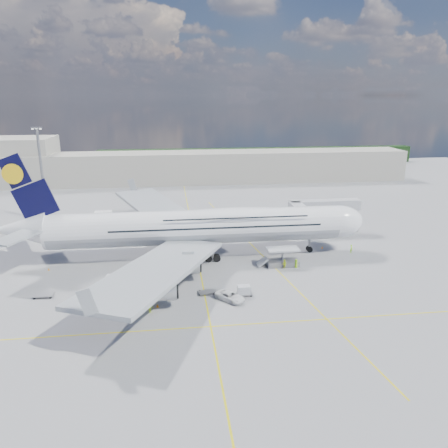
{
  "coord_description": "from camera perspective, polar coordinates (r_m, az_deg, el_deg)",
  "views": [
    {
      "loc": [
        -5.37,
        -78.59,
        33.54
      ],
      "look_at": [
        5.57,
        8.0,
        7.77
      ],
      "focal_mm": 35.0,
      "sensor_mm": 36.0,
      "label": 1
    }
  ],
  "objects": [
    {
      "name": "light_mast",
      "position": [
        129.95,
        -22.69,
        6.18
      ],
      "size": [
        3.0,
        0.7,
        25.5
      ],
      "color": "gray",
      "rests_on": "ground"
    },
    {
      "name": "crew_loader",
      "position": [
        88.75,
        7.89,
        -5.25
      ],
      "size": [
        1.09,
        1.17,
        1.93
      ],
      "primitive_type": "imported",
      "rotation": [
        0.0,
        0.0,
        -1.07
      ],
      "color": "#CEE918",
      "rests_on": "ground"
    },
    {
      "name": "taxi_line_main",
      "position": [
        85.61,
        -3.05,
        -6.63
      ],
      "size": [
        0.25,
        220.0,
        0.01
      ],
      "primitive_type": "cube",
      "color": "#DACB0B",
      "rests_on": "ground"
    },
    {
      "name": "dolly_row_c",
      "position": [
        74.08,
        -12.16,
        -10.57
      ],
      "size": [
        3.32,
        2.2,
        0.45
      ],
      "rotation": [
        0.0,
        0.0,
        -0.2
      ],
      "color": "gray",
      "rests_on": "ground"
    },
    {
      "name": "cone_wing_right_inner",
      "position": [
        78.31,
        -12.63,
        -9.11
      ],
      "size": [
        0.45,
        0.45,
        0.57
      ],
      "color": "orange",
      "rests_on": "ground"
    },
    {
      "name": "taxi_line_diag",
      "position": [
        96.68,
        4.83,
        -3.91
      ],
      "size": [
        14.16,
        99.06,
        0.01
      ],
      "primitive_type": "cube",
      "rotation": [
        0.0,
        0.0,
        0.14
      ],
      "color": "#DACB0B",
      "rests_on": "ground"
    },
    {
      "name": "cargo_loader",
      "position": [
        90.41,
        7.52,
        -4.62
      ],
      "size": [
        8.53,
        3.2,
        3.67
      ],
      "color": "silver",
      "rests_on": "ground"
    },
    {
      "name": "service_van",
      "position": [
        75.06,
        0.79,
        -9.44
      ],
      "size": [
        5.5,
        5.76,
        1.52
      ],
      "primitive_type": "imported",
      "rotation": [
        0.0,
        0.0,
        0.72
      ],
      "color": "white",
      "rests_on": "ground"
    },
    {
      "name": "dolly_row_a",
      "position": [
        82.61,
        -14.26,
        -7.18
      ],
      "size": [
        3.56,
        2.21,
        2.12
      ],
      "rotation": [
        0.0,
        0.0,
        -0.13
      ],
      "color": "gray",
      "rests_on": "ground"
    },
    {
      "name": "baggage_tug",
      "position": [
        78.37,
        -9.62,
        -8.53
      ],
      "size": [
        2.81,
        1.45,
        1.71
      ],
      "rotation": [
        0.0,
        0.0,
        -0.07
      ],
      "color": "white",
      "rests_on": "ground"
    },
    {
      "name": "dolly_row_b",
      "position": [
        86.67,
        -13.65,
        -6.58
      ],
      "size": [
        2.92,
        1.65,
        0.42
      ],
      "rotation": [
        0.0,
        0.0,
        -0.05
      ],
      "color": "gray",
      "rests_on": "ground"
    },
    {
      "name": "dolly_back",
      "position": [
        82.6,
        -22.54,
        -8.56
      ],
      "size": [
        3.39,
        1.83,
        0.49
      ],
      "rotation": [
        0.0,
        0.0,
        -0.01
      ],
      "color": "gray",
      "rests_on": "ground"
    },
    {
      "name": "hangar",
      "position": [
        191.5,
        -27.09,
        7.3
      ],
      "size": [
        40.0,
        22.0,
        18.0
      ],
      "primitive_type": "cube",
      "color": "#B2AD9E",
      "rests_on": "ground"
    },
    {
      "name": "crew_tug",
      "position": [
        72.16,
        -9.65,
        -10.69
      ],
      "size": [
        1.29,
        0.94,
        1.8
      ],
      "primitive_type": "imported",
      "rotation": [
        0.0,
        0.0,
        0.26
      ],
      "color": "#CBF419",
      "rests_on": "ground"
    },
    {
      "name": "crew_van",
      "position": [
        89.74,
        9.4,
        -5.11
      ],
      "size": [
        0.74,
        0.98,
        1.8
      ],
      "primitive_type": "imported",
      "rotation": [
        0.0,
        0.0,
        1.77
      ],
      "color": "#A7F019",
      "rests_on": "ground"
    },
    {
      "name": "dolly_nose_near",
      "position": [
        77.63,
        -2.19,
        -8.86
      ],
      "size": [
        3.53,
        2.53,
        0.47
      ],
      "rotation": [
        0.0,
        0.0,
        0.29
      ],
      "color": "gray",
      "rests_on": "ground"
    },
    {
      "name": "cone_wing_left_outer",
      "position": [
        119.13,
        -9.85,
        0.0
      ],
      "size": [
        0.5,
        0.5,
        0.63
      ],
      "color": "orange",
      "rests_on": "ground"
    },
    {
      "name": "jet_bridge",
      "position": [
        108.88,
        11.89,
        1.9
      ],
      "size": [
        18.8,
        12.1,
        8.5
      ],
      "color": "#B7B7BC",
      "rests_on": "ground"
    },
    {
      "name": "cone_wing_left_inner",
      "position": [
        103.78,
        -10.61,
        -2.55
      ],
      "size": [
        0.42,
        0.42,
        0.53
      ],
      "color": "orange",
      "rests_on": "ground"
    },
    {
      "name": "crew_wing",
      "position": [
        74.71,
        -12.97,
        -9.98
      ],
      "size": [
        0.43,
        0.97,
        1.64
      ],
      "primitive_type": "imported",
      "rotation": [
        0.0,
        0.0,
        1.6
      ],
      "color": "#ACF619",
      "rests_on": "ground"
    },
    {
      "name": "crew_nose",
      "position": [
        100.7,
        16.28,
        -3.12
      ],
      "size": [
        0.78,
        0.82,
        1.89
      ],
      "primitive_type": "imported",
      "rotation": [
        0.0,
        0.0,
        0.92
      ],
      "color": "#9BEF19",
      "rests_on": "ground"
    },
    {
      "name": "terminal",
      "position": [
        175.84,
        -5.41,
        7.37
      ],
      "size": [
        180.0,
        16.0,
        12.0
      ],
      "primitive_type": "cube",
      "color": "#B2AD9E",
      "rests_on": "ground"
    },
    {
      "name": "cone_tail",
      "position": [
        94.26,
        -21.93,
        -5.49
      ],
      "size": [
        0.38,
        0.38,
        0.49
      ],
      "color": "orange",
      "rests_on": "ground"
    },
    {
      "name": "cone_nose",
      "position": [
        102.16,
        12.71,
        -2.99
      ],
      "size": [
        0.4,
        0.4,
        0.51
      ],
      "color": "orange",
      "rests_on": "ground"
    },
    {
      "name": "catering_truck_inner",
      "position": [
        114.86,
        -10.55,
        0.19
      ],
      "size": [
        7.04,
        3.23,
        4.08
      ],
      "rotation": [
        0.0,
        0.0,
        -0.12
      ],
      "color": "gray",
      "rests_on": "ground"
    },
    {
      "name": "airliner",
      "position": [
        92.69,
        -3.41,
        -0.3
      ],
      "size": [
        77.26,
        79.15,
        23.71
      ],
      "color": "white",
      "rests_on": "ground"
    },
    {
      "name": "taxi_line_cross",
      "position": [
        67.72,
        -1.75,
        -13.24
      ],
      "size": [
        120.0,
        0.25,
        0.01
      ],
      "primitive_type": "cube",
      "color": "#DACB0B",
      "rests_on": "ground"
    },
    {
      "name": "ground",
      "position": [
        85.61,
        -3.05,
        -6.64
      ],
      "size": [
        300.0,
        300.0,
        0.0
      ],
      "primitive_type": "plane",
      "color": "gray",
      "rests_on": "ground"
    },
    {
      "name": "dolly_nose_far",
      "position": [
        76.77,
        2.6,
        -8.65
      ],
      "size": [
        2.93,
        1.58,
        1.85
      ],
      "rotation": [
        0.0,
        0.0,
        0.01
      ],
      "color": "gray",
      "rests_on": "ground"
    },
    {
      "name": "catering_truck_outer",
      "position": [
        121.53,
        -15.14,
        0.7
      ],
      "size": [
        6.32,
        2.52,
        3.75
      ],
      "rotation": [
        0.0,
        0.0,
        0.04
      ],
      "color": "gray",
      "rests_on": "ground"
    },
    {
      "name": "tree_line",
      "position": [
        225.19,
        4.54,
        8.86
      ],
      "size": [
        160.0,
        6.0,
        8.0
      ],
      "primitive_type": "cube",
      "color": "#193814",
      "rests_on": "ground"
    },
    {
      "name": "cone_wing_right_outer",
      "position": [
        73.92,
        -8.68,
        -10.49
      ],
      "size": [
        0.47,
        0.47,
        0.6
      ],
      "color": "orange",
      "rests_on": "ground"
    }
  ]
}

